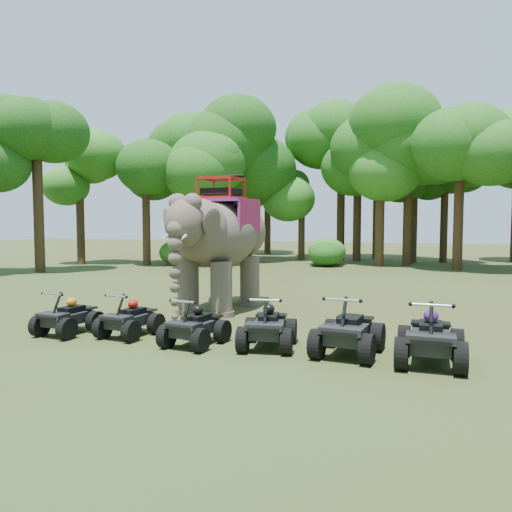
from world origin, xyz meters
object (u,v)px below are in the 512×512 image
object	(u,v)px
elephant	(220,242)
atv_1	(130,314)
atv_0	(68,312)
atv_4	(348,324)
atv_2	(195,321)
atv_3	(268,321)
atv_5	(431,331)

from	to	relation	value
elephant	atv_1	xyz separation A→B (m)	(-0.67, -4.38, -1.67)
atv_0	atv_4	bearing A→B (deg)	7.74
atv_2	atv_3	bearing A→B (deg)	18.39
atv_0	atv_3	distance (m)	5.39
atv_0	atv_2	size ratio (longest dim) A/B	1.00
atv_4	atv_3	bearing A→B (deg)	-175.59
atv_0	atv_3	xyz separation A→B (m)	(5.38, 0.36, 0.04)
atv_1	atv_3	world-z (taller)	atv_3
atv_2	elephant	bearing A→B (deg)	112.46
elephant	atv_1	size ratio (longest dim) A/B	3.46
elephant	atv_2	distance (m)	5.14
atv_0	atv_5	distance (m)	8.96
atv_1	atv_3	bearing A→B (deg)	7.47
atv_4	atv_5	bearing A→B (deg)	-0.60
elephant	atv_4	bearing A→B (deg)	-38.05
elephant	atv_5	bearing A→B (deg)	-30.83
atv_0	atv_2	world-z (taller)	atv_2
atv_4	atv_5	xyz separation A→B (m)	(1.71, -0.17, 0.01)
elephant	atv_5	distance (m)	8.17
atv_5	atv_3	bearing A→B (deg)	177.00
atv_2	atv_1	bearing A→B (deg)	178.28
atv_3	atv_2	bearing A→B (deg)	-177.58
atv_2	atv_0	bearing A→B (deg)	-173.21
atv_0	atv_5	world-z (taller)	atv_5
atv_3	atv_5	size ratio (longest dim) A/B	0.91
atv_0	atv_1	world-z (taller)	atv_0
atv_2	atv_3	distance (m)	1.74
atv_1	atv_3	size ratio (longest dim) A/B	0.92
atv_2	atv_4	world-z (taller)	atv_4
atv_2	atv_3	world-z (taller)	atv_3
elephant	atv_3	xyz separation A→B (m)	(3.03, -4.32, -1.62)
atv_3	atv_4	size ratio (longest dim) A/B	0.92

